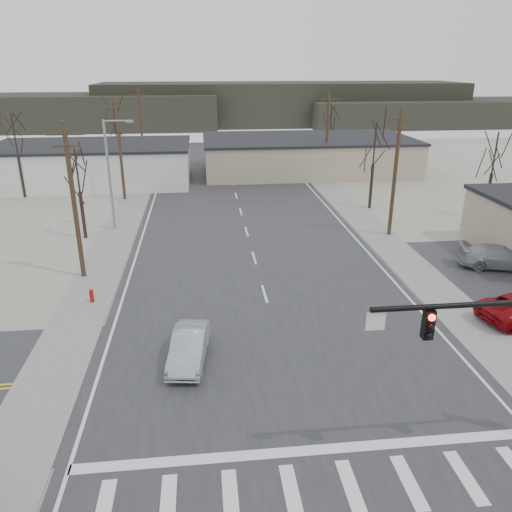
{
  "coord_description": "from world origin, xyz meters",
  "views": [
    {
      "loc": [
        -3.51,
        -19.18,
        13.19
      ],
      "look_at": [
        -0.54,
        7.83,
        2.6
      ],
      "focal_mm": 35.0,
      "sensor_mm": 36.0,
      "label": 1
    }
  ],
  "objects_px": {
    "car_far_b": "(228,149)",
    "car_parked_silver": "(499,257)",
    "car_far_a": "(258,166)",
    "fire_hydrant": "(92,296)",
    "sedan_crossing": "(189,347)"
  },
  "relations": [
    {
      "from": "car_far_b",
      "to": "car_parked_silver",
      "type": "height_order",
      "value": "car_parked_silver"
    },
    {
      "from": "fire_hydrant",
      "to": "sedan_crossing",
      "type": "relative_size",
      "value": 0.2
    },
    {
      "from": "car_far_a",
      "to": "fire_hydrant",
      "type": "bearing_deg",
      "value": 90.05
    },
    {
      "from": "car_far_b",
      "to": "car_parked_silver",
      "type": "relative_size",
      "value": 0.7
    },
    {
      "from": "fire_hydrant",
      "to": "sedan_crossing",
      "type": "xyz_separation_m",
      "value": [
        5.77,
        -6.79,
        0.31
      ]
    },
    {
      "from": "sedan_crossing",
      "to": "car_far_a",
      "type": "distance_m",
      "value": 43.15
    },
    {
      "from": "sedan_crossing",
      "to": "car_far_a",
      "type": "xyz_separation_m",
      "value": [
        8.06,
        42.39,
        0.08
      ]
    },
    {
      "from": "sedan_crossing",
      "to": "car_far_b",
      "type": "distance_m",
      "value": 57.79
    },
    {
      "from": "car_far_b",
      "to": "car_parked_silver",
      "type": "xyz_separation_m",
      "value": [
        15.73,
        -48.33,
        0.12
      ]
    },
    {
      "from": "car_far_a",
      "to": "car_parked_silver",
      "type": "distance_m",
      "value": 35.53
    },
    {
      "from": "fire_hydrant",
      "to": "sedan_crossing",
      "type": "distance_m",
      "value": 8.91
    },
    {
      "from": "fire_hydrant",
      "to": "car_far_a",
      "type": "xyz_separation_m",
      "value": [
        13.83,
        35.6,
        0.39
      ]
    },
    {
      "from": "car_far_a",
      "to": "car_far_b",
      "type": "relative_size",
      "value": 1.49
    },
    {
      "from": "car_far_a",
      "to": "car_parked_silver",
      "type": "relative_size",
      "value": 1.05
    },
    {
      "from": "car_far_a",
      "to": "car_far_b",
      "type": "height_order",
      "value": "car_far_a"
    }
  ]
}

